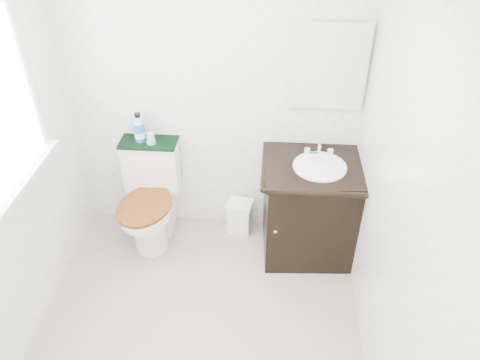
# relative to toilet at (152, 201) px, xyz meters

# --- Properties ---
(floor) EXTENTS (2.40, 2.40, 0.00)m
(floor) POSITION_rel_toilet_xyz_m (0.50, -0.97, -0.36)
(floor) COLOR #B0A68E
(floor) RESTS_ON ground
(wall_back) EXTENTS (2.40, 0.00, 2.40)m
(wall_back) POSITION_rel_toilet_xyz_m (0.50, 0.23, 0.84)
(wall_back) COLOR white
(wall_back) RESTS_ON ground
(wall_right) EXTENTS (0.00, 2.40, 2.40)m
(wall_right) POSITION_rel_toilet_xyz_m (1.60, -0.97, 0.84)
(wall_right) COLOR white
(wall_right) RESTS_ON ground
(mirror) EXTENTS (0.50, 0.02, 0.60)m
(mirror) POSITION_rel_toilet_xyz_m (1.31, 0.21, 1.09)
(mirror) COLOR silver
(mirror) RESTS_ON wall_back
(toilet) EXTENTS (0.47, 0.67, 0.83)m
(toilet) POSITION_rel_toilet_xyz_m (0.00, 0.00, 0.00)
(toilet) COLOR white
(toilet) RESTS_ON floor
(vanity) EXTENTS (0.77, 0.67, 0.92)m
(vanity) POSITION_rel_toilet_xyz_m (1.26, -0.06, 0.07)
(vanity) COLOR black
(vanity) RESTS_ON floor
(trash_bin) EXTENTS (0.23, 0.20, 0.30)m
(trash_bin) POSITION_rel_toilet_xyz_m (0.70, 0.11, -0.21)
(trash_bin) COLOR white
(trash_bin) RESTS_ON floor
(towel) EXTENTS (0.44, 0.22, 0.02)m
(towel) POSITION_rel_toilet_xyz_m (0.00, 0.12, 0.47)
(towel) COLOR black
(towel) RESTS_ON toilet
(mouthwash_bottle) EXTENTS (0.08, 0.08, 0.24)m
(mouthwash_bottle) POSITION_rel_toilet_xyz_m (-0.06, 0.13, 0.59)
(mouthwash_bottle) COLOR blue
(mouthwash_bottle) RESTS_ON towel
(cup) EXTENTS (0.07, 0.07, 0.09)m
(cup) POSITION_rel_toilet_xyz_m (0.03, 0.10, 0.53)
(cup) COLOR #84BCD8
(cup) RESTS_ON towel
(soap_bar) EXTENTS (0.07, 0.05, 0.02)m
(soap_bar) POSITION_rel_toilet_xyz_m (1.26, 0.08, 0.47)
(soap_bar) COLOR #18776D
(soap_bar) RESTS_ON vanity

